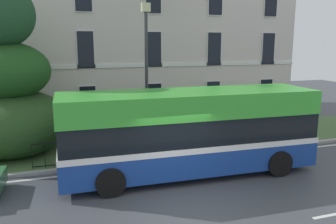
{
  "coord_description": "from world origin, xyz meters",
  "views": [
    {
      "loc": [
        -3.59,
        -8.89,
        4.78
      ],
      "look_at": [
        1.0,
        4.98,
        1.85
      ],
      "focal_mm": 36.92,
      "sensor_mm": 36.0,
      "label": 1
    }
  ],
  "objects_px": {
    "evergreen_tree": "(10,94)",
    "litter_bin": "(65,148)",
    "street_lamp_post": "(146,67)",
    "single_decker_bus": "(190,131)",
    "georgian_townhouse": "(136,26)"
  },
  "relations": [
    {
      "from": "street_lamp_post",
      "to": "litter_bin",
      "type": "height_order",
      "value": "street_lamp_post"
    },
    {
      "from": "georgian_townhouse",
      "to": "evergreen_tree",
      "type": "distance_m",
      "value": 10.27
    },
    {
      "from": "georgian_townhouse",
      "to": "litter_bin",
      "type": "xyz_separation_m",
      "value": [
        -4.99,
        -8.68,
        -5.21
      ]
    },
    {
      "from": "street_lamp_post",
      "to": "evergreen_tree",
      "type": "bearing_deg",
      "value": 167.06
    },
    {
      "from": "street_lamp_post",
      "to": "georgian_townhouse",
      "type": "bearing_deg",
      "value": 79.99
    },
    {
      "from": "single_decker_bus",
      "to": "georgian_townhouse",
      "type": "bearing_deg",
      "value": 88.55
    },
    {
      "from": "evergreen_tree",
      "to": "litter_bin",
      "type": "relative_size",
      "value": 6.95
    },
    {
      "from": "evergreen_tree",
      "to": "litter_bin",
      "type": "distance_m",
      "value": 3.47
    },
    {
      "from": "street_lamp_post",
      "to": "single_decker_bus",
      "type": "bearing_deg",
      "value": -76.07
    },
    {
      "from": "evergreen_tree",
      "to": "single_decker_bus",
      "type": "height_order",
      "value": "evergreen_tree"
    },
    {
      "from": "street_lamp_post",
      "to": "litter_bin",
      "type": "relative_size",
      "value": 6.0
    },
    {
      "from": "georgian_townhouse",
      "to": "single_decker_bus",
      "type": "xyz_separation_m",
      "value": [
        -0.64,
        -11.17,
        -4.23
      ]
    },
    {
      "from": "evergreen_tree",
      "to": "street_lamp_post",
      "type": "height_order",
      "value": "evergreen_tree"
    },
    {
      "from": "georgian_townhouse",
      "to": "litter_bin",
      "type": "bearing_deg",
      "value": -119.89
    },
    {
      "from": "single_decker_bus",
      "to": "litter_bin",
      "type": "height_order",
      "value": "single_decker_bus"
    }
  ]
}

